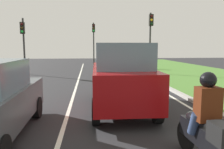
% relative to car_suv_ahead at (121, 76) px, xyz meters
% --- Properties ---
extents(ground_plane, '(60.00, 60.00, 0.00)m').
position_rel_car_suv_ahead_xyz_m(ground_plane, '(-1.11, 5.48, -1.17)').
color(ground_plane, '#262628').
extents(lane_line_center, '(0.12, 32.00, 0.01)m').
position_rel_car_suv_ahead_xyz_m(lane_line_center, '(-1.81, 5.48, -1.16)').
color(lane_line_center, silver).
rests_on(lane_line_center, ground).
extents(lane_line_right_edge, '(0.12, 32.00, 0.01)m').
position_rel_car_suv_ahead_xyz_m(lane_line_right_edge, '(2.49, 5.48, -1.16)').
color(lane_line_right_edge, silver).
rests_on(lane_line_right_edge, ground).
extents(grass_verge_right, '(9.00, 48.00, 0.06)m').
position_rel_car_suv_ahead_xyz_m(grass_verge_right, '(7.39, 5.48, -1.14)').
color(grass_verge_right, '#47752D').
rests_on(grass_verge_right, ground).
extents(curb_right, '(0.24, 48.00, 0.12)m').
position_rel_car_suv_ahead_xyz_m(curb_right, '(2.99, 5.48, -1.11)').
color(curb_right, '#9E9B93').
rests_on(curb_right, ground).
extents(car_suv_ahead, '(2.09, 4.56, 2.28)m').
position_rel_car_suv_ahead_xyz_m(car_suv_ahead, '(0.00, 0.00, 0.00)').
color(car_suv_ahead, maroon).
rests_on(car_suv_ahead, ground).
extents(motorcycle, '(0.41, 1.90, 1.01)m').
position_rel_car_suv_ahead_xyz_m(motorcycle, '(0.93, -3.92, -0.60)').
color(motorcycle, black).
rests_on(motorcycle, ground).
extents(rider_person, '(0.51, 0.41, 1.16)m').
position_rel_car_suv_ahead_xyz_m(rider_person, '(0.93, -3.87, 0.02)').
color(rider_person, '#4C1E0C').
rests_on(rider_person, ground).
extents(traffic_light_near_right, '(0.32, 0.50, 4.86)m').
position_rel_car_suv_ahead_xyz_m(traffic_light_near_right, '(3.81, 9.68, 2.18)').
color(traffic_light_near_right, '#2D2D2D').
rests_on(traffic_light_near_right, ground).
extents(traffic_light_overhead_left, '(0.32, 0.50, 4.43)m').
position_rel_car_suv_ahead_xyz_m(traffic_light_overhead_left, '(-6.20, 10.55, 1.79)').
color(traffic_light_overhead_left, '#2D2D2D').
rests_on(traffic_light_overhead_left, ground).
extents(traffic_light_far_median, '(0.32, 0.50, 4.89)m').
position_rel_car_suv_ahead_xyz_m(traffic_light_far_median, '(-0.51, 17.26, 2.18)').
color(traffic_light_far_median, '#2D2D2D').
rests_on(traffic_light_far_median, ground).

